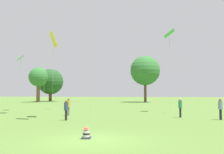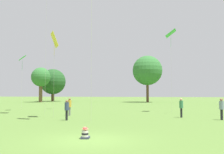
% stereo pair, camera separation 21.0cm
% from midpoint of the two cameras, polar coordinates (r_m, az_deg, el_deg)
% --- Properties ---
extents(ground_plane, '(300.00, 300.00, 0.00)m').
position_cam_midpoint_polar(ground_plane, '(12.72, -5.18, -13.53)').
color(ground_plane, '#567A33').
extents(seated_toddler, '(0.47, 0.55, 0.57)m').
position_cam_midpoint_polar(seated_toddler, '(13.07, -6.09, -12.23)').
color(seated_toddler, '#383D56').
rests_on(seated_toddler, ground).
extents(person_standing_0, '(0.51, 0.51, 1.78)m').
position_cam_midpoint_polar(person_standing_0, '(23.67, 22.30, -6.07)').
color(person_standing_0, black).
rests_on(person_standing_0, ground).
extents(person_standing_1, '(0.40, 0.40, 1.75)m').
position_cam_midpoint_polar(person_standing_1, '(24.91, 14.40, -6.13)').
color(person_standing_1, black).
rests_on(person_standing_1, ground).
extents(person_standing_2, '(0.40, 0.40, 1.73)m').
position_cam_midpoint_polar(person_standing_2, '(26.46, -9.66, -6.05)').
color(person_standing_2, slate).
rests_on(person_standing_2, ground).
extents(person_standing_3, '(0.49, 0.49, 1.66)m').
position_cam_midpoint_polar(person_standing_3, '(21.87, -10.23, -6.69)').
color(person_standing_3, black).
rests_on(person_standing_3, ground).
extents(kite_1, '(1.23, 1.49, 7.82)m').
position_cam_midpoint_polar(kite_1, '(24.93, -12.85, 7.77)').
color(kite_1, yellow).
rests_on(kite_1, ground).
extents(kite_6, '(1.32, 1.54, 9.80)m').
position_cam_midpoint_polar(kite_6, '(32.49, 12.20, 9.01)').
color(kite_6, green).
rests_on(kite_6, ground).
extents(kite_7, '(1.32, 1.39, 7.13)m').
position_cam_midpoint_polar(kite_7, '(35.87, -19.45, 3.76)').
color(kite_7, green).
rests_on(kite_7, ground).
extents(distant_tree_0, '(7.40, 7.40, 11.63)m').
position_cam_midpoint_polar(distant_tree_0, '(66.00, 7.13, 1.40)').
color(distant_tree_0, brown).
rests_on(distant_tree_0, ground).
extents(distant_tree_1, '(4.80, 4.80, 8.71)m').
position_cam_midpoint_polar(distant_tree_1, '(68.06, -15.81, -0.09)').
color(distant_tree_1, brown).
rests_on(distant_tree_1, ground).
extents(distant_tree_3, '(7.05, 7.05, 8.99)m').
position_cam_midpoint_polar(distant_tree_3, '(74.68, -13.32, -1.00)').
color(distant_tree_3, brown).
rests_on(distant_tree_3, ground).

